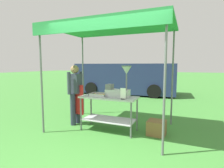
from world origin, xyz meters
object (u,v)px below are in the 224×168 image
object	(u,v)px
stall_canopy	(110,30)
donut_fryer	(119,87)
van_navy	(125,78)
donut_tray	(99,95)
menu_sign	(123,95)
supply_crate	(157,128)
vendor	(75,91)
donut_cart	(109,105)

from	to	relation	value
stall_canopy	donut_fryer	world-z (taller)	stall_canopy
stall_canopy	van_navy	world-z (taller)	stall_canopy
donut_tray	menu_sign	bearing A→B (deg)	-14.16
donut_fryer	supply_crate	world-z (taller)	donut_fryer
supply_crate	van_navy	xyz separation A→B (m)	(-2.60, 5.44, 0.71)
donut_tray	supply_crate	size ratio (longest dim) A/B	1.06
donut_fryer	vendor	bearing A→B (deg)	177.87
donut_cart	menu_sign	xyz separation A→B (m)	(0.44, -0.20, 0.33)
donut_fryer	donut_cart	bearing A→B (deg)	-172.22
stall_canopy	menu_sign	distance (m)	1.58
stall_canopy	donut_cart	bearing A→B (deg)	-90.00
donut_tray	van_navy	world-z (taller)	van_navy
stall_canopy	vendor	size ratio (longest dim) A/B	1.85
donut_tray	donut_cart	bearing A→B (deg)	7.72
stall_canopy	donut_fryer	xyz separation A→B (m)	(0.25, -0.06, -1.35)
supply_crate	menu_sign	bearing A→B (deg)	-152.42
donut_cart	donut_fryer	bearing A→B (deg)	7.78
van_navy	vendor	bearing A→B (deg)	-85.45
stall_canopy	menu_sign	xyz separation A→B (m)	(0.44, -0.30, -1.49)
stall_canopy	van_navy	xyz separation A→B (m)	(-1.47, 5.50, -1.56)
stall_canopy	supply_crate	world-z (taller)	stall_canopy
donut_fryer	menu_sign	bearing A→B (deg)	-52.23
stall_canopy	vendor	bearing A→B (deg)	-179.06
donut_tray	donut_fryer	xyz separation A→B (m)	(0.49, 0.07, 0.22)
vendor	supply_crate	xyz separation A→B (m)	(2.16, 0.08, -0.74)
donut_fryer	supply_crate	distance (m)	1.28
menu_sign	van_navy	bearing A→B (deg)	108.16
donut_fryer	supply_crate	size ratio (longest dim) A/B	1.78
stall_canopy	supply_crate	size ratio (longest dim) A/B	7.02
stall_canopy	menu_sign	bearing A→B (deg)	-34.65
donut_fryer	menu_sign	distance (m)	0.33
van_navy	donut_fryer	bearing A→B (deg)	-72.83
donut_cart	donut_fryer	world-z (taller)	donut_fryer
stall_canopy	supply_crate	bearing A→B (deg)	3.18
menu_sign	supply_crate	world-z (taller)	menu_sign
menu_sign	vendor	world-z (taller)	vendor
menu_sign	supply_crate	size ratio (longest dim) A/B	0.60
donut_cart	supply_crate	xyz separation A→B (m)	(1.14, 0.16, -0.46)
menu_sign	van_navy	world-z (taller)	van_navy
stall_canopy	donut_tray	size ratio (longest dim) A/B	6.61
donut_cart	menu_sign	size ratio (longest dim) A/B	5.49
vendor	van_navy	world-z (taller)	van_navy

